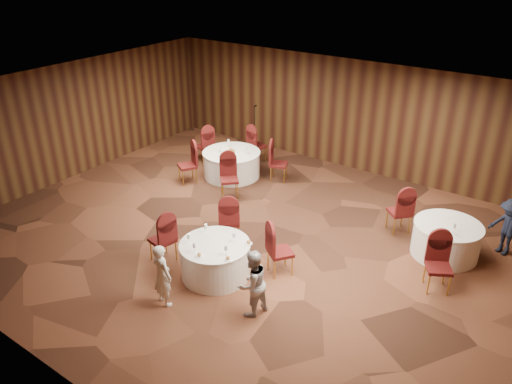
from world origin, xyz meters
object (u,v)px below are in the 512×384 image
Objects in this scene: table_main at (215,259)px; woman_a at (162,275)px; table_right at (446,239)px; woman_b at (252,283)px; mic_stand at (254,143)px; table_left at (232,164)px; man_c at (508,227)px.

woman_a is at bearing -100.52° from table_main.
table_right is 4.56m from woman_b.
woman_b is (4.19, -5.98, 0.15)m from mic_stand.
woman_a is (2.69, -6.71, 0.13)m from mic_stand.
man_c reaches higher than table_left.
woman_b is at bearing -120.15° from table_right.
man_c reaches higher than table_right.
woman_a is (2.46, -5.25, 0.26)m from table_left.
table_main is 4.94m from table_right.
table_main is 1.12× the size of woman_a.
mic_stand is 1.35× the size of woman_a.
table_left is 1.30× the size of woman_a.
woman_a is at bearing -68.16° from mic_stand.
woman_b reaches higher than table_right.
table_right is 1.32m from man_c.
table_right is (6.25, -0.59, 0.00)m from table_left.
woman_a reaches higher than table_right.
table_main is at bearing -61.92° from mic_stand.
table_right is at bearing 163.28° from woman_b.
table_main is 1.28m from woman_a.
table_left is at bearing 123.81° from table_main.
man_c is (4.81, 5.46, 0.01)m from woman_a.
woman_b is (-2.29, -3.94, 0.28)m from table_right.
table_right is 1.13× the size of woman_a.
woman_a is 1.67m from woman_b.
mic_stand reaches higher than table_main.
woman_b is at bearing -21.81° from table_main.
table_right is (3.56, 3.43, 0.00)m from table_main.
table_left is 1.27× the size of man_c.
table_left is 0.97× the size of mic_stand.
table_left is 6.28m from table_right.
mic_stand is at bearing -56.81° from woman_a.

